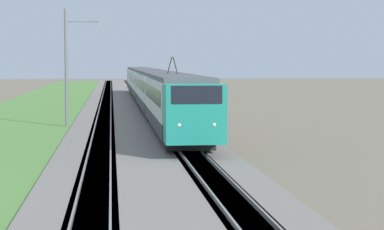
% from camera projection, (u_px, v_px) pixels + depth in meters
% --- Properties ---
extents(ballast_main, '(240.00, 4.40, 0.30)m').
position_uv_depth(ballast_main, '(104.00, 120.00, 59.05)').
color(ballast_main, gray).
rests_on(ballast_main, ground).
extents(ballast_adjacent, '(240.00, 4.40, 0.30)m').
position_uv_depth(ballast_adjacent, '(160.00, 120.00, 59.52)').
color(ballast_adjacent, gray).
rests_on(ballast_adjacent, ground).
extents(track_main, '(240.00, 1.57, 0.45)m').
position_uv_depth(track_main, '(104.00, 120.00, 59.05)').
color(track_main, '#4C4238').
rests_on(track_main, ground).
extents(track_adjacent, '(240.00, 1.57, 0.45)m').
position_uv_depth(track_adjacent, '(160.00, 120.00, 59.52)').
color(track_adjacent, '#4C4238').
rests_on(track_adjacent, ground).
extents(grass_verge, '(240.00, 9.90, 0.12)m').
position_uv_depth(grass_verge, '(15.00, 122.00, 58.32)').
color(grass_verge, '#5B8E42').
rests_on(grass_verge, ground).
extents(passenger_train, '(79.64, 2.91, 5.07)m').
position_uv_depth(passenger_train, '(150.00, 86.00, 73.28)').
color(passenger_train, teal).
rests_on(passenger_train, ground).
extents(catenary_mast_mid, '(0.22, 2.56, 8.53)m').
position_uv_depth(catenary_mast_mid, '(67.00, 67.00, 53.36)').
color(catenary_mast_mid, slate).
rests_on(catenary_mast_mid, ground).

